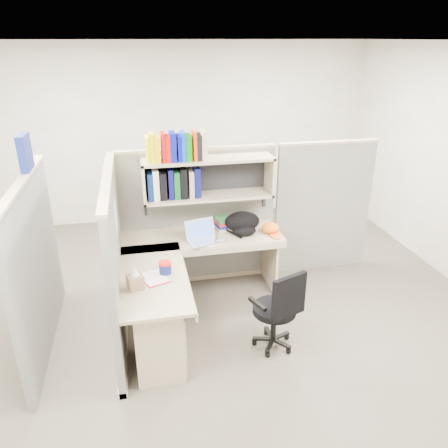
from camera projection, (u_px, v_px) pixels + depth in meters
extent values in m
plane|color=#3C372E|center=(212.00, 322.00, 4.55)|extent=(6.00, 6.00, 0.00)
plane|color=#ABA69A|center=(176.00, 134.00, 6.71)|extent=(6.00, 0.00, 6.00)
plane|color=white|center=(208.00, 41.00, 3.48)|extent=(6.00, 6.00, 0.00)
cube|color=#64635F|center=(197.00, 218.00, 5.04)|extent=(1.80, 0.06, 1.60)
cube|color=tan|center=(196.00, 149.00, 4.72)|extent=(1.80, 0.08, 0.03)
cube|color=#64635F|center=(116.00, 262.00, 4.06)|extent=(0.06, 1.80, 1.60)
cube|color=tan|center=(107.00, 178.00, 3.74)|extent=(0.08, 1.80, 0.03)
cube|color=#64635F|center=(37.00, 269.00, 3.93)|extent=(0.06, 1.80, 1.60)
cube|color=#64635F|center=(323.00, 209.00, 5.33)|extent=(1.20, 0.06, 1.60)
cube|color=navy|center=(25.00, 152.00, 3.86)|extent=(0.07, 0.27, 0.32)
cube|color=white|center=(116.00, 216.00, 4.05)|extent=(0.00, 0.21, 0.28)
cube|color=gray|center=(208.00, 159.00, 4.59)|extent=(1.40, 0.34, 0.03)
cube|color=gray|center=(208.00, 196.00, 4.75)|extent=(1.40, 0.34, 0.03)
cube|color=gray|center=(143.00, 182.00, 4.54)|extent=(0.03, 0.34, 0.44)
cube|color=gray|center=(270.00, 174.00, 4.79)|extent=(0.03, 0.34, 0.44)
cube|color=black|center=(206.00, 174.00, 4.81)|extent=(1.38, 0.01, 0.41)
cube|color=#E1ED04|center=(147.00, 149.00, 4.39)|extent=(0.03, 0.20, 0.26)
cube|color=#D7D504|center=(152.00, 147.00, 4.40)|extent=(0.05, 0.20, 0.29)
cube|color=yellow|center=(157.00, 149.00, 4.41)|extent=(0.06, 0.20, 0.26)
cube|color=#AE0609|center=(163.00, 147.00, 4.42)|extent=(0.04, 0.20, 0.29)
cube|color=#BA1007|center=(168.00, 148.00, 4.43)|extent=(0.05, 0.20, 0.26)
cube|color=#040A90|center=(173.00, 146.00, 4.44)|extent=(0.06, 0.20, 0.29)
cube|color=#040B8F|center=(179.00, 148.00, 4.45)|extent=(0.04, 0.20, 0.26)
cube|color=#0535A5|center=(183.00, 146.00, 4.46)|extent=(0.04, 0.20, 0.29)
cube|color=#0A6C08|center=(188.00, 147.00, 4.47)|extent=(0.06, 0.20, 0.26)
cube|color=red|center=(194.00, 145.00, 4.48)|extent=(0.04, 0.20, 0.29)
cube|color=black|center=(198.00, 147.00, 4.49)|extent=(0.05, 0.20, 0.26)
cube|color=#B9B48E|center=(204.00, 145.00, 4.50)|extent=(0.06, 0.20, 0.29)
cube|color=#081A50|center=(150.00, 185.00, 4.59)|extent=(0.05, 0.24, 0.29)
cube|color=silver|center=(156.00, 183.00, 4.59)|extent=(0.06, 0.24, 0.32)
cube|color=black|center=(163.00, 184.00, 4.61)|extent=(0.07, 0.24, 0.29)
cube|color=#0A0645|center=(170.00, 183.00, 4.62)|extent=(0.05, 0.24, 0.32)
cube|color=#0A481A|center=(176.00, 184.00, 4.64)|extent=(0.06, 0.24, 0.29)
cube|color=black|center=(183.00, 182.00, 4.65)|extent=(0.07, 0.24, 0.32)
cube|color=gray|center=(191.00, 183.00, 4.67)|extent=(0.05, 0.24, 0.29)
cube|color=#070A4D|center=(196.00, 181.00, 4.67)|extent=(0.06, 0.24, 0.32)
cube|color=gray|center=(202.00, 237.00, 4.78)|extent=(1.74, 0.60, 0.03)
cube|color=gray|center=(154.00, 277.00, 3.98)|extent=(0.60, 1.34, 0.03)
cube|color=gray|center=(207.00, 252.00, 4.52)|extent=(1.74, 0.02, 0.07)
cube|color=gray|center=(186.00, 277.00, 4.05)|extent=(0.02, 1.34, 0.07)
cube|color=gray|center=(159.00, 334.00, 3.81)|extent=(0.40, 0.55, 0.68)
cube|color=tan|center=(182.00, 312.00, 3.77)|extent=(0.02, 0.50, 0.16)
cube|color=tan|center=(182.00, 329.00, 3.84)|extent=(0.02, 0.50, 0.16)
cube|color=tan|center=(183.00, 349.00, 3.93)|extent=(0.02, 0.50, 0.22)
cube|color=#B2B2B7|center=(183.00, 312.00, 3.77)|extent=(0.01, 0.12, 0.01)
cube|color=gray|center=(270.00, 258.00, 5.10)|extent=(0.03, 0.55, 0.70)
cylinder|color=navy|center=(165.00, 268.00, 3.99)|extent=(0.11, 0.11, 0.10)
cylinder|color=red|center=(165.00, 263.00, 3.97)|extent=(0.12, 0.12, 0.02)
ellipsoid|color=#7B8DAF|center=(221.00, 240.00, 4.62)|extent=(0.10, 0.08, 0.03)
cylinder|color=silver|center=(202.00, 226.00, 4.88)|extent=(0.10, 0.10, 0.11)
cylinder|color=black|center=(274.00, 309.00, 4.03)|extent=(0.40, 0.40, 0.06)
cube|color=black|center=(289.00, 297.00, 3.79)|extent=(0.34, 0.17, 0.40)
cylinder|color=black|center=(274.00, 324.00, 4.10)|extent=(0.05, 0.05, 0.35)
cylinder|color=black|center=(273.00, 342.00, 4.18)|extent=(0.39, 0.39, 0.09)
cube|color=black|center=(257.00, 304.00, 3.88)|extent=(0.12, 0.23, 0.04)
cube|color=black|center=(292.00, 291.00, 4.08)|extent=(0.12, 0.23, 0.04)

